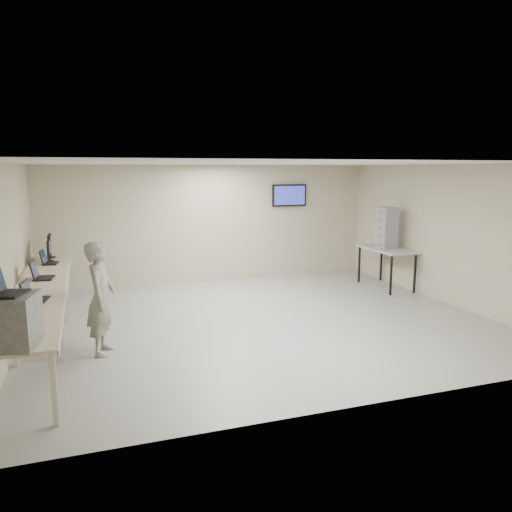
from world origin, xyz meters
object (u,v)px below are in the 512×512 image
object	(u,v)px
equipment_box	(13,321)
workbench	(42,292)
soldier	(101,298)
side_table	(387,251)

from	to	relation	value
equipment_box	workbench	bearing A→B (deg)	100.70
workbench	soldier	distance (m)	1.15
soldier	equipment_box	bearing A→B (deg)	168.82
workbench	side_table	size ratio (longest dim) A/B	3.94
workbench	equipment_box	distance (m)	2.77
workbench	side_table	distance (m)	7.34
soldier	workbench	bearing A→B (deg)	61.52
soldier	side_table	xyz separation A→B (m)	(6.33, 2.24, 0.00)
workbench	side_table	bearing A→B (deg)	11.52
soldier	side_table	distance (m)	6.72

